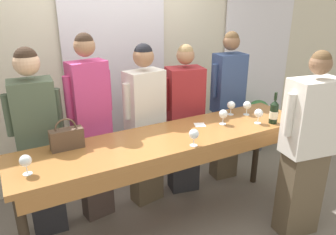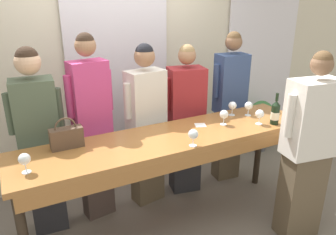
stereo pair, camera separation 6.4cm
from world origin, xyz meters
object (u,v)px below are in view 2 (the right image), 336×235
at_px(guest_striped_shirt, 186,120).
at_px(guest_pink_top, 92,127).
at_px(potted_plant, 261,122).
at_px(host_pouring, 308,150).
at_px(wine_glass_center_left, 260,114).
at_px(handbag, 67,137).
at_px(wine_glass_front_mid, 193,135).
at_px(wine_glass_center_mid, 249,106).
at_px(guest_navy_coat, 229,106).
at_px(tasting_bar, 173,148).
at_px(guest_cream_sweater, 147,124).
at_px(guest_olive_jacket, 40,142).
at_px(wine_glass_front_right, 224,115).
at_px(wine_bottle, 275,113).
at_px(wine_glass_front_left, 24,160).
at_px(wine_glass_center_right, 232,106).

bearing_deg(guest_striped_shirt, guest_pink_top, 180.00).
xyz_separation_m(guest_pink_top, potted_plant, (2.53, 0.38, -0.55)).
bearing_deg(guest_striped_shirt, host_pouring, -64.73).
bearing_deg(wine_glass_center_left, handbag, 169.28).
distance_m(guest_pink_top, guest_striped_shirt, 1.04).
bearing_deg(guest_striped_shirt, wine_glass_front_mid, -116.95).
relative_size(wine_glass_center_mid, guest_navy_coat, 0.08).
height_order(tasting_bar, guest_navy_coat, guest_navy_coat).
height_order(guest_cream_sweater, potted_plant, guest_cream_sweater).
bearing_deg(guest_pink_top, guest_olive_jacket, -180.00).
bearing_deg(guest_cream_sweater, guest_pink_top, 180.00).
bearing_deg(guest_olive_jacket, wine_glass_front_right, -18.82).
bearing_deg(host_pouring, wine_glass_front_right, 126.48).
height_order(wine_glass_front_mid, guest_olive_jacket, guest_olive_jacket).
distance_m(guest_pink_top, guest_cream_sweater, 0.57).
height_order(handbag, host_pouring, host_pouring).
bearing_deg(wine_bottle, tasting_bar, 169.64).
xyz_separation_m(wine_glass_front_mid, host_pouring, (0.97, -0.35, -0.21)).
relative_size(handbag, wine_glass_front_mid, 1.79).
relative_size(wine_bottle, wine_glass_front_left, 2.11).
distance_m(wine_glass_front_mid, guest_striped_shirt, 0.95).
bearing_deg(guest_navy_coat, wine_glass_center_right, -124.74).
bearing_deg(guest_olive_jacket, guest_striped_shirt, 0.00).
relative_size(handbag, guest_navy_coat, 0.15).
bearing_deg(wine_glass_front_left, tasting_bar, 3.25).
distance_m(handbag, wine_glass_center_right, 1.67).
bearing_deg(wine_glass_center_right, potted_plant, 33.19).
relative_size(guest_olive_jacket, potted_plant, 2.35).
bearing_deg(wine_glass_front_left, wine_glass_front_right, 3.11).
distance_m(wine_glass_center_right, potted_plant, 1.54).
height_order(wine_bottle, wine_glass_front_right, wine_bottle).
distance_m(guest_striped_shirt, guest_navy_coat, 0.60).
bearing_deg(wine_bottle, wine_glass_front_right, 154.38).
relative_size(wine_glass_front_left, guest_navy_coat, 0.08).
height_order(wine_glass_center_mid, guest_striped_shirt, guest_striped_shirt).
distance_m(handbag, host_pouring, 2.07).
bearing_deg(wine_glass_front_right, potted_plant, 33.70).
xyz_separation_m(guest_pink_top, guest_navy_coat, (1.63, -0.00, -0.05)).
height_order(tasting_bar, guest_pink_top, guest_pink_top).
distance_m(wine_bottle, wine_glass_front_mid, 0.96).
distance_m(wine_glass_center_left, guest_pink_top, 1.60).
xyz_separation_m(guest_cream_sweater, potted_plant, (1.97, 0.38, -0.47)).
height_order(wine_glass_center_left, guest_striped_shirt, guest_striped_shirt).
distance_m(tasting_bar, wine_bottle, 1.06).
bearing_deg(wine_glass_front_left, wine_glass_center_right, 7.64).
relative_size(wine_glass_center_mid, wine_glass_center_right, 1.00).
height_order(wine_glass_front_mid, guest_pink_top, guest_pink_top).
bearing_deg(guest_navy_coat, guest_olive_jacket, 180.00).
bearing_deg(wine_glass_center_left, wine_glass_front_left, 178.55).
height_order(tasting_bar, potted_plant, tasting_bar).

